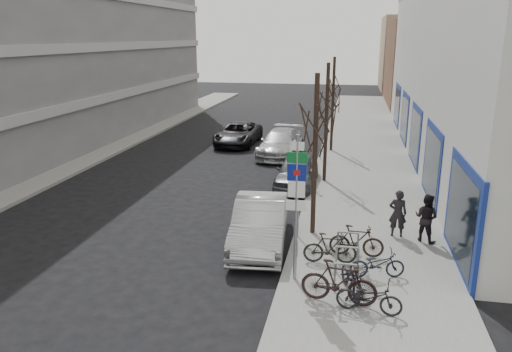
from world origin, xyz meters
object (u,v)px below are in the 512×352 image
at_px(highway_sign_pole, 296,200).
at_px(tree_mid, 327,95).
at_px(parked_car_back, 280,143).
at_px(meter_back, 321,146).
at_px(tree_far, 334,82).
at_px(bike_near_left, 351,276).
at_px(bike_mid_curb, 377,262).
at_px(parked_car_mid, 297,171).
at_px(bike_mid_inner, 330,248).
at_px(meter_front, 298,215).
at_px(parked_car_front, 260,223).
at_px(bike_far_curb, 369,294).
at_px(lane_car, 238,134).
at_px(bike_rack, 347,257).
at_px(bike_near_right, 339,282).
at_px(pedestrian_near, 398,213).
at_px(meter_mid, 312,172).
at_px(bike_far_inner, 357,241).
at_px(pedestrian_far, 426,217).

distance_m(highway_sign_pole, tree_mid, 10.15).
distance_m(highway_sign_pole, parked_car_back, 15.43).
relative_size(tree_mid, meter_back, 4.33).
bearing_deg(tree_far, bike_near_left, -85.55).
distance_m(bike_mid_curb, parked_car_mid, 9.30).
bearing_deg(bike_mid_inner, meter_front, 27.46).
bearing_deg(parked_car_front, parked_car_back, 89.84).
bearing_deg(bike_far_curb, lane_car, 29.77).
xyz_separation_m(highway_sign_pole, parked_car_mid, (-1.00, 9.26, -1.75)).
xyz_separation_m(bike_rack, bike_far_curb, (0.56, -1.98, -0.02)).
xyz_separation_m(bike_near_right, parked_car_back, (-3.82, 16.17, 0.00)).
relative_size(tree_far, bike_mid_curb, 3.59).
xyz_separation_m(meter_back, parked_car_mid, (-0.75, -4.75, -0.20)).
distance_m(meter_front, bike_mid_inner, 2.15).
bearing_deg(bike_mid_inner, bike_rack, -144.70).
height_order(meter_front, bike_mid_curb, meter_front).
height_order(tree_far, meter_front, tree_far).
bearing_deg(bike_far_curb, parked_car_mid, 23.52).
xyz_separation_m(tree_mid, pedestrian_near, (2.78, -6.29, -3.15)).
bearing_deg(meter_mid, parked_car_front, -100.95).
height_order(tree_far, bike_mid_inner, tree_far).
relative_size(bike_mid_curb, bike_mid_inner, 0.97).
bearing_deg(bike_near_left, bike_rack, 79.84).
bearing_deg(meter_back, pedestrian_near, -72.55).
bearing_deg(parked_car_mid, tree_mid, 34.13).
bearing_deg(meter_back, bike_near_right, -84.42).
height_order(meter_mid, bike_near_right, meter_mid).
bearing_deg(lane_car, bike_far_inner, -63.29).
height_order(tree_far, parked_car_front, tree_far).
bearing_deg(parked_car_back, tree_mid, -57.83).
distance_m(tree_mid, bike_mid_curb, 10.30).
distance_m(meter_back, lane_car, 6.55).
bearing_deg(bike_far_inner, bike_near_left, 178.18).
bearing_deg(pedestrian_far, bike_mid_inner, 69.08).
xyz_separation_m(tree_mid, meter_front, (-0.45, -7.00, -3.19)).
bearing_deg(meter_front, pedestrian_near, 12.39).
relative_size(bike_mid_inner, parked_car_back, 0.31).
bearing_deg(tree_mid, parked_car_mid, -147.88).
bearing_deg(bike_near_left, meter_mid, 84.69).
xyz_separation_m(meter_front, parked_car_mid, (-0.75, 6.25, -0.20)).
height_order(meter_front, bike_far_curb, meter_front).
relative_size(tree_mid, bike_near_right, 2.86).
height_order(tree_mid, pedestrian_near, tree_mid).
relative_size(meter_mid, bike_far_curb, 0.80).
distance_m(bike_mid_inner, parked_car_front, 2.63).
distance_m(bike_rack, bike_near_left, 1.18).
height_order(parked_car_front, pedestrian_far, pedestrian_far).
xyz_separation_m(highway_sign_pole, parked_car_front, (-1.43, 2.43, -1.68)).
relative_size(bike_near_right, bike_mid_inner, 1.22).
height_order(meter_front, parked_car_front, parked_car_front).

